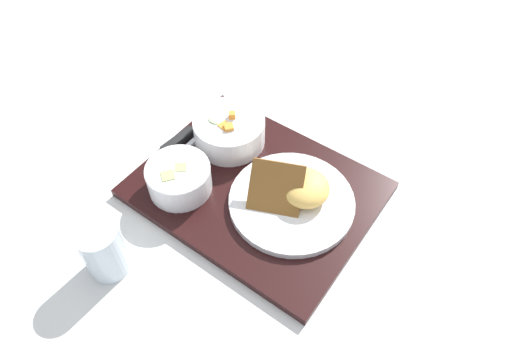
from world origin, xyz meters
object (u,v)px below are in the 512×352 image
bowl_soup (179,177)px  plate_main (294,196)px  knife (183,138)px  spoon (203,133)px  glass_water (104,252)px  bowl_salad (229,130)px

bowl_soup → plate_main: (0.19, 0.06, -0.01)m
plate_main → knife: 0.26m
bowl_soup → spoon: 0.14m
glass_water → plate_main: bearing=48.2°
bowl_soup → spoon: size_ratio=0.76×
plate_main → bowl_soup: bearing=-162.2°
bowl_salad → bowl_soup: bearing=-98.8°
bowl_salad → knife: bowl_salad is taller
bowl_salad → bowl_soup: bowl_salad is taller
bowl_salad → spoon: 0.06m
bowl_salad → knife: bearing=-153.6°
bowl_salad → spoon: (-0.06, -0.01, -0.03)m
bowl_salad → plate_main: bearing=-24.8°
spoon → glass_water: glass_water is taller
bowl_soup → knife: bearing=120.7°
knife → glass_water: glass_water is taller
bowl_soup → glass_water: bearing=-96.7°
bowl_soup → spoon: (-0.03, 0.13, -0.03)m
plate_main → knife: (-0.25, 0.04, -0.01)m
bowl_soup → spoon: bowl_soup is taller
bowl_salad → spoon: size_ratio=0.91×
knife → spoon: (0.03, 0.03, -0.00)m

